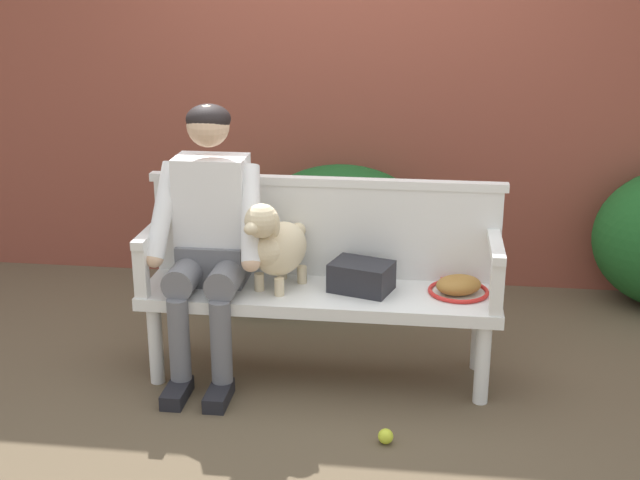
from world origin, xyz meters
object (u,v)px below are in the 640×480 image
(dog_on_bench, at_px, (276,245))
(sports_bag, at_px, (361,276))
(person_seated, at_px, (209,232))
(baseball_glove, at_px, (459,285))
(tennis_ball, at_px, (386,436))
(garden_bench, at_px, (320,301))
(tennis_racket, at_px, (456,289))

(dog_on_bench, relative_size, sports_bag, 1.61)
(person_seated, distance_m, sports_bag, 0.76)
(person_seated, xyz_separation_m, dog_on_bench, (0.32, -0.01, -0.05))
(dog_on_bench, distance_m, baseball_glove, 0.89)
(dog_on_bench, xyz_separation_m, sports_bag, (0.41, 0.04, -0.15))
(person_seated, height_order, tennis_ball, person_seated)
(garden_bench, bearing_deg, person_seated, -179.06)
(garden_bench, relative_size, dog_on_bench, 3.80)
(tennis_racket, height_order, baseball_glove, baseball_glove)
(tennis_racket, bearing_deg, person_seated, -176.46)
(person_seated, bearing_deg, sports_bag, 1.93)
(tennis_racket, bearing_deg, tennis_ball, -113.83)
(garden_bench, relative_size, tennis_racket, 2.97)
(tennis_racket, xyz_separation_m, baseball_glove, (0.01, -0.04, 0.04))
(baseball_glove, xyz_separation_m, sports_bag, (-0.46, -0.01, 0.03))
(person_seated, xyz_separation_m, tennis_ball, (0.89, -0.58, -0.69))
(garden_bench, height_order, tennis_ball, garden_bench)
(dog_on_bench, bearing_deg, sports_bag, 5.12)
(baseball_glove, height_order, tennis_ball, baseball_glove)
(person_seated, bearing_deg, tennis_racket, 3.54)
(tennis_racket, relative_size, tennis_ball, 8.72)
(garden_bench, bearing_deg, tennis_ball, -58.72)
(person_seated, distance_m, tennis_racket, 1.21)
(baseball_glove, bearing_deg, person_seated, 157.47)
(baseball_glove, distance_m, tennis_ball, 0.83)
(dog_on_bench, bearing_deg, tennis_racket, 5.66)
(tennis_racket, xyz_separation_m, tennis_ball, (-0.29, -0.65, -0.43))
(garden_bench, distance_m, tennis_ball, 0.78)
(garden_bench, xyz_separation_m, baseball_glove, (0.66, 0.03, 0.11))
(sports_bag, xyz_separation_m, tennis_ball, (0.16, -0.60, -0.49))
(dog_on_bench, distance_m, sports_bag, 0.44)
(dog_on_bench, relative_size, tennis_ball, 6.82)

